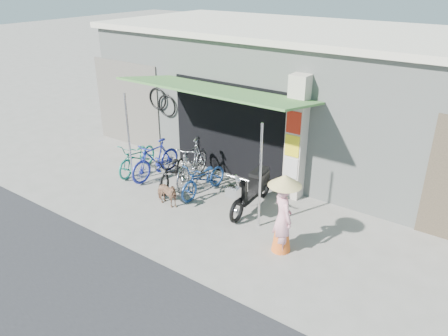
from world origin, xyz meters
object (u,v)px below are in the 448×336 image
Objects in this scene: bike_silver at (192,163)px; moped at (252,189)px; nun at (283,214)px; bike_blue at (156,159)px; bike_black at (173,171)px; bike_navy at (204,178)px; street_dog at (166,194)px; bike_teal at (137,157)px.

moped is at bearing -21.66° from bike_silver.
bike_blue is at bearing 23.30° from nun.
bike_black is at bearing -9.39° from bike_blue.
bike_black is 0.98× the size of nun.
bike_black is 0.54m from bike_silver.
bike_silver is 0.70m from bike_navy.
moped is at bearing -2.04° from nun.
moped reaches higher than bike_black.
bike_blue is 4.48m from nun.
bike_black is (0.73, -0.15, -0.08)m from bike_blue.
street_dog is (0.26, -1.28, -0.26)m from bike_silver.
bike_navy is at bearing 1.28° from bike_blue.
bike_teal reaches higher than bike_black.
bike_silver is 2.59× the size of street_dog.
moped is (2.98, 0.07, -0.01)m from bike_blue.
bike_teal is 0.86× the size of bike_silver.
bike_black is at bearing -170.26° from bike_navy.
bike_blue is 0.75m from bike_black.
bike_black is 2.20× the size of street_dog.
bike_blue is 1.64m from bike_navy.
bike_teal reaches higher than bike_navy.
bike_teal is 2.29m from bike_navy.
bike_navy is (1.64, -0.03, -0.08)m from bike_blue.
bike_navy is at bearing -11.36° from bike_teal.
bike_silver reaches higher than bike_blue.
bike_black is 0.85× the size of moped.
bike_teal is at bearing 177.38° from moped.
bike_teal is 0.99× the size of nun.
bike_black is at bearing -178.73° from moped.
bike_teal is 1.39m from bike_black.
nun is at bearing -42.81° from moped.
bike_navy is 2.92m from nun.
bike_blue is 2.98m from moped.
bike_blue is at bearing -8.44° from bike_teal.
nun is at bearing -32.71° from bike_black.
bike_blue is at bearing 149.28° from bike_black.
bike_blue is 1.05× the size of bike_navy.
bike_teal is at bearing 156.14° from bike_black.
street_dog is (-0.35, -0.98, -0.11)m from bike_navy.
bike_silver is at bearing 17.18° from bike_blue.
nun is (4.35, -1.02, 0.32)m from bike_blue.
bike_silver is (0.29, 0.43, 0.15)m from bike_black.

